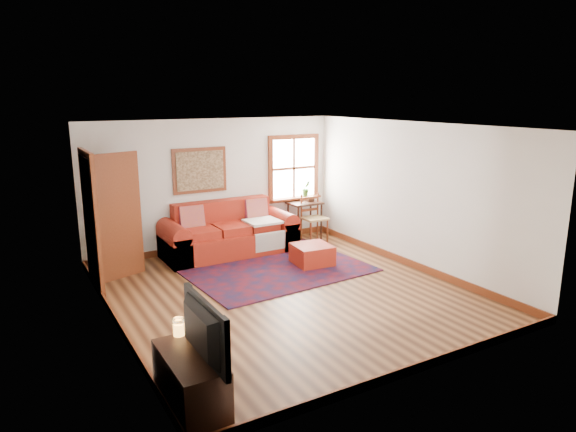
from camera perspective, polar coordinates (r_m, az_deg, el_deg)
ground at (r=7.89m, az=-0.24°, el=-8.43°), size 5.50×5.50×0.00m
room_envelope at (r=7.46m, az=-0.31°, el=3.48°), size 5.04×5.54×2.52m
window at (r=10.69m, az=0.83°, el=4.62°), size 1.18×0.20×1.38m
doorway at (r=8.48m, az=-19.53°, el=-0.11°), size 0.89×1.08×2.14m
framed_artwork at (r=9.77m, az=-9.77°, el=5.01°), size 1.05×0.07×0.85m
persian_rug at (r=8.95m, az=-1.70°, el=-5.70°), size 3.12×2.57×0.02m
red_leather_sofa at (r=9.75m, az=-6.61°, el=-2.28°), size 2.48×1.03×0.97m
red_ottoman at (r=9.08m, az=2.69°, el=-4.32°), size 0.69×0.69×0.36m
side_table at (r=10.58m, az=1.87°, el=0.90°), size 0.65×0.49×0.78m
ladder_back_chair at (r=10.45m, az=2.78°, el=0.02°), size 0.46×0.44×0.97m
media_cabinet at (r=5.18m, az=-10.77°, el=-17.64°), size 0.45×1.00×0.55m
television at (r=4.81m, az=-10.28°, el=-12.55°), size 0.13×1.00×0.58m
candle_hurricane at (r=5.41m, az=-12.05°, el=-12.01°), size 0.12×0.12×0.18m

